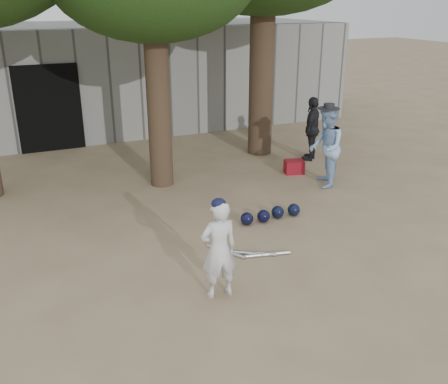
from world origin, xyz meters
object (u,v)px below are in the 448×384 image
spectator_blue (326,147)px  spectator_dark (312,129)px  boy_player (219,250)px  red_bag (294,167)px

spectator_blue → spectator_dark: spectator_blue is taller
boy_player → spectator_dark: (4.50, 4.58, 0.09)m
spectator_blue → red_bag: (-0.14, 0.95, -0.69)m
boy_player → red_bag: boy_player is taller
boy_player → red_bag: 5.28m
spectator_dark → red_bag: 1.33m
red_bag → boy_player: bearing=-132.8°
red_bag → spectator_blue: bearing=-81.9°
boy_player → spectator_blue: size_ratio=0.81×
boy_player → red_bag: bearing=-130.1°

